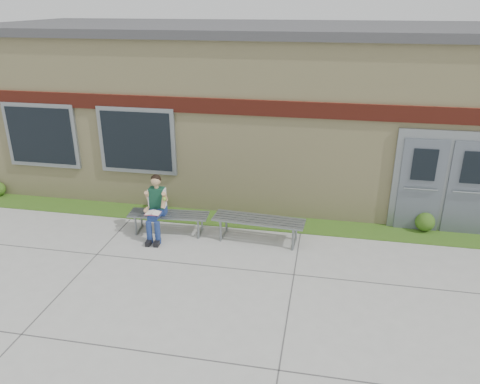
# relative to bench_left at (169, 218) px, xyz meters

# --- Properties ---
(ground) EXTENTS (80.00, 80.00, 0.00)m
(ground) POSITION_rel_bench_left_xyz_m (1.87, -1.73, -0.35)
(ground) COLOR #9E9E99
(ground) RESTS_ON ground
(grass_strip) EXTENTS (16.00, 0.80, 0.02)m
(grass_strip) POSITION_rel_bench_left_xyz_m (1.87, 0.87, -0.34)
(grass_strip) COLOR #2D5316
(grass_strip) RESTS_ON ground
(school_building) EXTENTS (16.20, 6.22, 4.20)m
(school_building) POSITION_rel_bench_left_xyz_m (1.87, 4.25, 1.75)
(school_building) COLOR beige
(school_building) RESTS_ON ground
(bench_left) EXTENTS (1.77, 0.61, 0.45)m
(bench_left) POSITION_rel_bench_left_xyz_m (0.00, 0.00, 0.00)
(bench_left) COLOR slate
(bench_left) RESTS_ON ground
(bench_right) EXTENTS (1.98, 0.67, 0.51)m
(bench_right) POSITION_rel_bench_left_xyz_m (2.00, 0.00, 0.04)
(bench_right) COLOR slate
(bench_right) RESTS_ON ground
(girl) EXTENTS (0.51, 0.84, 1.37)m
(girl) POSITION_rel_bench_left_xyz_m (-0.20, -0.21, 0.36)
(girl) COLOR navy
(girl) RESTS_ON ground
(shrub_mid) EXTENTS (0.38, 0.38, 0.38)m
(shrub_mid) POSITION_rel_bench_left_xyz_m (-0.70, 1.12, -0.14)
(shrub_mid) COLOR #2D5316
(shrub_mid) RESTS_ON grass_strip
(shrub_east) EXTENTS (0.43, 0.43, 0.43)m
(shrub_east) POSITION_rel_bench_left_xyz_m (5.57, 1.12, -0.12)
(shrub_east) COLOR #2D5316
(shrub_east) RESTS_ON grass_strip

